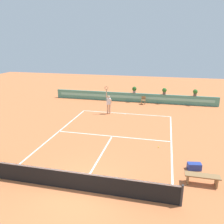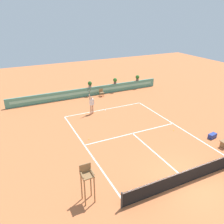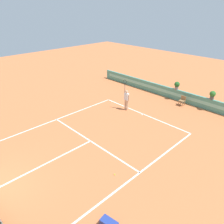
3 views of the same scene
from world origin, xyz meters
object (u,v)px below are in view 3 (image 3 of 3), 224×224
object	(u,v)px
potted_plant_centre	(177,85)
ball_kid_chair	(182,100)
potted_plant_right	(213,95)
gear_bag	(109,224)
tennis_ball_near_baseline	(68,119)
tennis_player	(126,98)
tennis_ball_mid_court	(115,174)

from	to	relation	value
potted_plant_centre	ball_kid_chair	bearing A→B (deg)	-33.40
potted_plant_centre	potted_plant_right	world-z (taller)	same
gear_bag	tennis_ball_near_baseline	distance (m)	9.62
ball_kid_chair	potted_plant_centre	xyz separation A→B (m)	(-1.11, 0.73, 0.93)
tennis_player	potted_plant_centre	size ratio (longest dim) A/B	3.57
tennis_player	tennis_ball_near_baseline	distance (m)	4.99
tennis_ball_mid_court	potted_plant_right	xyz separation A→B (m)	(0.10, 11.07, 1.38)
ball_kid_chair	tennis_ball_mid_court	distance (m)	10.54
potted_plant_centre	potted_plant_right	bearing A→B (deg)	0.00
tennis_ball_mid_court	potted_plant_centre	xyz separation A→B (m)	(-3.13, 11.07, 1.38)
tennis_player	tennis_ball_mid_court	xyz separation A→B (m)	(4.83, -6.17, -1.02)
tennis_player	potted_plant_right	world-z (taller)	tennis_player
gear_bag	tennis_ball_near_baseline	bearing A→B (deg)	155.69
tennis_ball_near_baseline	potted_plant_right	xyz separation A→B (m)	(6.93, 9.35, 1.38)
gear_bag	tennis_ball_near_baseline	xyz separation A→B (m)	(-8.76, 3.96, -0.15)
gear_bag	tennis_player	world-z (taller)	tennis_player
ball_kid_chair	potted_plant_centre	distance (m)	1.62
tennis_ball_mid_court	potted_plant_centre	size ratio (longest dim) A/B	0.09
tennis_player	tennis_ball_near_baseline	world-z (taller)	tennis_player
tennis_player	gear_bag	bearing A→B (deg)	-51.21
tennis_ball_near_baseline	potted_plant_right	size ratio (longest dim) A/B	0.09
gear_bag	potted_plant_centre	bearing A→B (deg)	110.83
ball_kid_chair	tennis_ball_near_baseline	xyz separation A→B (m)	(-4.81, -8.61, -0.44)
gear_bag	tennis_player	bearing A→B (deg)	128.79
tennis_player	tennis_ball_mid_court	distance (m)	7.90
potted_plant_right	tennis_player	bearing A→B (deg)	-135.22
potted_plant_right	potted_plant_centre	bearing A→B (deg)	180.00
ball_kid_chair	tennis_ball_near_baseline	bearing A→B (deg)	-119.18
tennis_ball_near_baseline	tennis_ball_mid_court	bearing A→B (deg)	-14.13
ball_kid_chair	tennis_player	bearing A→B (deg)	-124.04
ball_kid_chair	tennis_player	size ratio (longest dim) A/B	0.33
gear_bag	tennis_player	xyz separation A→B (m)	(-6.76, 8.41, 0.87)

